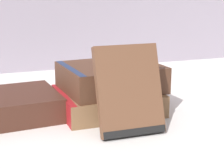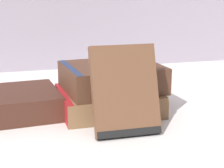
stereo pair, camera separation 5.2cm
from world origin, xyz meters
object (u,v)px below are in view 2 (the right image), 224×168
at_px(book_leaning_front, 125,94).
at_px(pocket_watch, 140,64).
at_px(book_flat_top, 111,77).
at_px(book_flat_bottom, 106,101).

xyz_separation_m(book_leaning_front, pocket_watch, (0.06, 0.10, 0.03)).
bearing_deg(pocket_watch, book_leaning_front, -121.02).
bearing_deg(book_flat_top, book_leaning_front, -98.23).
height_order(book_flat_bottom, pocket_watch, pocket_watch).
height_order(book_flat_top, pocket_watch, pocket_watch).
distance_m(book_leaning_front, pocket_watch, 0.12).
height_order(book_flat_bottom, book_flat_top, book_flat_top).
bearing_deg(book_flat_top, pocket_watch, -27.33).
distance_m(book_flat_top, pocket_watch, 0.07).
distance_m(book_flat_bottom, book_flat_top, 0.05).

